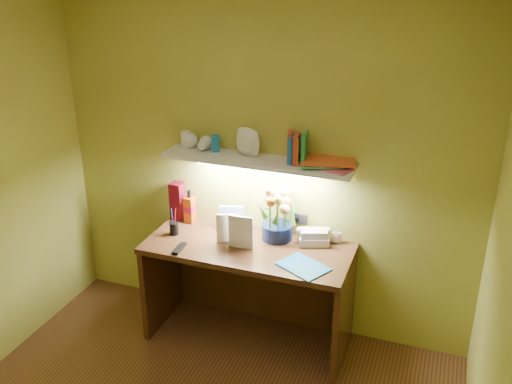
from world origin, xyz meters
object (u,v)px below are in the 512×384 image
flower_bouquet (277,214)px  telephone (314,235)px  desk (248,293)px  desk_clock (336,237)px  whisky_bottle (190,206)px

flower_bouquet → telephone: flower_bouquet is taller
desk → desk_clock: 0.73m
whisky_bottle → flower_bouquet: bearing=-2.5°
telephone → whisky_bottle: whisky_bottle is taller
flower_bouquet → telephone: bearing=3.9°
desk → flower_bouquet: (0.15, 0.17, 0.56)m
flower_bouquet → desk_clock: 0.43m
desk_clock → whisky_bottle: (-1.08, -0.05, 0.09)m
flower_bouquet → whisky_bottle: size_ratio=1.50×
telephone → whisky_bottle: (-0.93, 0.01, 0.06)m
telephone → desk_clock: telephone is taller
telephone → desk_clock: bearing=4.5°
desk_clock → whisky_bottle: 1.08m
flower_bouquet → whisky_bottle: flower_bouquet is taller
desk → telephone: telephone is taller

